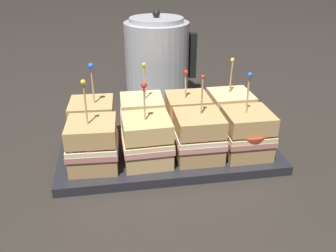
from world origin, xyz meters
name	(u,v)px	position (x,y,z in m)	size (l,w,h in m)	color
ground_plane	(168,154)	(0.00, 0.00, 0.00)	(6.00, 6.00, 0.00)	#2D2823
serving_platter	(168,150)	(0.00, 0.00, 0.01)	(0.43, 0.23, 0.02)	#232328
sandwich_front_far_left	(93,145)	(-0.15, -0.05, 0.06)	(0.10, 0.10, 0.17)	tan
sandwich_front_center_left	(147,140)	(-0.05, -0.05, 0.06)	(0.09, 0.09, 0.16)	tan
sandwich_front_center_right	(198,136)	(0.05, -0.05, 0.06)	(0.09, 0.09, 0.16)	tan
sandwich_front_far_right	(246,133)	(0.15, -0.05, 0.06)	(0.09, 0.09, 0.17)	tan
sandwich_back_far_left	(93,122)	(-0.15, 0.05, 0.06)	(0.09, 0.09, 0.17)	tan
sandwich_back_center_left	(142,118)	(-0.05, 0.05, 0.06)	(0.09, 0.09, 0.16)	#DBB77A
sandwich_back_center_right	(187,116)	(0.05, 0.05, 0.06)	(0.09, 0.09, 0.15)	tan
sandwich_back_far_right	(230,112)	(0.14, 0.05, 0.06)	(0.09, 0.09, 0.16)	#DBB77A
kettle_steel	(157,59)	(0.02, 0.33, 0.11)	(0.20, 0.18, 0.24)	#B7BABF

